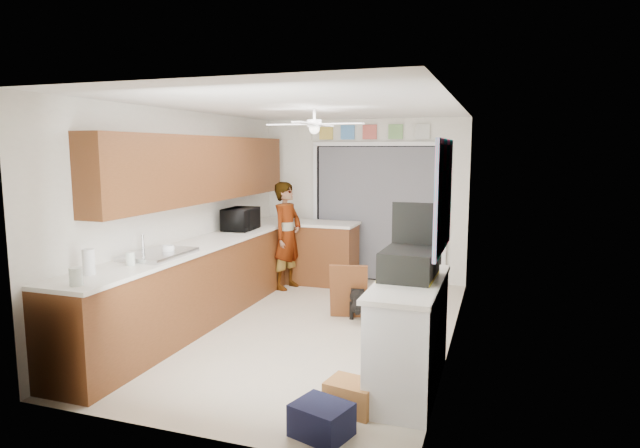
% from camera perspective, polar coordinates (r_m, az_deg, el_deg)
% --- Properties ---
extents(floor, '(5.00, 5.00, 0.00)m').
position_cam_1_polar(floor, '(6.30, -1.19, -10.90)').
color(floor, '#C3B59D').
rests_on(floor, ground).
extents(ceiling, '(5.00, 5.00, 0.00)m').
position_cam_1_polar(ceiling, '(5.98, -1.26, 12.40)').
color(ceiling, white).
rests_on(ceiling, ground).
extents(wall_back, '(3.20, 0.00, 3.20)m').
position_cam_1_polar(wall_back, '(8.39, 4.61, 2.56)').
color(wall_back, white).
rests_on(wall_back, ground).
extents(wall_front, '(3.20, 0.00, 3.20)m').
position_cam_1_polar(wall_front, '(3.79, -14.24, -4.25)').
color(wall_front, white).
rests_on(wall_front, ground).
extents(wall_left, '(0.00, 5.00, 5.00)m').
position_cam_1_polar(wall_left, '(6.73, -14.15, 1.00)').
color(wall_left, white).
rests_on(wall_left, ground).
extents(wall_right, '(0.00, 5.00, 5.00)m').
position_cam_1_polar(wall_right, '(5.68, 14.14, -0.25)').
color(wall_right, white).
rests_on(wall_right, ground).
extents(left_base_cabinets, '(0.60, 4.80, 0.90)m').
position_cam_1_polar(left_base_cabinets, '(6.71, -11.75, -5.88)').
color(left_base_cabinets, brown).
rests_on(left_base_cabinets, floor).
extents(left_countertop, '(0.62, 4.80, 0.04)m').
position_cam_1_polar(left_countertop, '(6.61, -11.79, -1.93)').
color(left_countertop, white).
rests_on(left_countertop, left_base_cabinets).
extents(upper_cabinets, '(0.32, 4.00, 0.80)m').
position_cam_1_polar(upper_cabinets, '(6.77, -12.24, 5.78)').
color(upper_cabinets, brown).
rests_on(upper_cabinets, wall_left).
extents(sink_basin, '(0.50, 0.76, 0.06)m').
position_cam_1_polar(sink_basin, '(5.78, -16.83, -3.17)').
color(sink_basin, silver).
rests_on(sink_basin, left_countertop).
extents(faucet, '(0.03, 0.03, 0.22)m').
position_cam_1_polar(faucet, '(5.88, -18.37, -2.12)').
color(faucet, silver).
rests_on(faucet, left_countertop).
extents(peninsula_base, '(1.00, 0.60, 0.90)m').
position_cam_1_polar(peninsula_base, '(8.17, 0.28, -3.23)').
color(peninsula_base, brown).
rests_on(peninsula_base, floor).
extents(peninsula_top, '(1.04, 0.64, 0.04)m').
position_cam_1_polar(peninsula_top, '(8.09, 0.28, 0.03)').
color(peninsula_top, white).
rests_on(peninsula_top, peninsula_base).
extents(back_opening_recess, '(2.00, 0.06, 2.10)m').
position_cam_1_polar(back_opening_recess, '(8.33, 6.21, 1.11)').
color(back_opening_recess, black).
rests_on(back_opening_recess, wall_back).
extents(curtain_panel, '(1.90, 0.03, 2.05)m').
position_cam_1_polar(curtain_panel, '(8.29, 6.15, 1.08)').
color(curtain_panel, slate).
rests_on(curtain_panel, wall_back).
extents(door_trim_left, '(0.06, 0.04, 2.10)m').
position_cam_1_polar(door_trim_left, '(8.58, -0.50, 1.36)').
color(door_trim_left, white).
rests_on(door_trim_left, wall_back).
extents(door_trim_right, '(0.06, 0.04, 2.10)m').
position_cam_1_polar(door_trim_right, '(8.14, 13.19, 0.79)').
color(door_trim_right, white).
rests_on(door_trim_right, wall_back).
extents(door_trim_head, '(2.10, 0.04, 0.06)m').
position_cam_1_polar(door_trim_head, '(8.24, 6.28, 8.49)').
color(door_trim_head, white).
rests_on(door_trim_head, wall_back).
extents(header_frame_0, '(0.22, 0.02, 0.22)m').
position_cam_1_polar(header_frame_0, '(8.50, 0.66, 9.74)').
color(header_frame_0, gold).
rests_on(header_frame_0, wall_back).
extents(header_frame_1, '(0.22, 0.02, 0.22)m').
position_cam_1_polar(header_frame_1, '(8.40, 2.96, 9.75)').
color(header_frame_1, '#4F8ED4').
rests_on(header_frame_1, wall_back).
extents(header_frame_2, '(0.22, 0.02, 0.22)m').
position_cam_1_polar(header_frame_2, '(8.31, 5.32, 9.74)').
color(header_frame_2, '#C8554B').
rests_on(header_frame_2, wall_back).
extents(header_frame_3, '(0.22, 0.02, 0.22)m').
position_cam_1_polar(header_frame_3, '(8.22, 8.07, 9.72)').
color(header_frame_3, '#73A75F').
rests_on(header_frame_3, wall_back).
extents(header_frame_4, '(0.22, 0.02, 0.22)m').
position_cam_1_polar(header_frame_4, '(8.16, 10.87, 9.67)').
color(header_frame_4, beige).
rests_on(header_frame_4, wall_back).
extents(route66_sign, '(0.22, 0.02, 0.26)m').
position_cam_1_polar(route66_sign, '(8.61, -1.59, 9.71)').
color(route66_sign, silver).
rests_on(route66_sign, wall_back).
extents(right_counter_base, '(0.50, 1.40, 0.90)m').
position_cam_1_polar(right_counter_base, '(4.73, 9.50, -11.75)').
color(right_counter_base, white).
rests_on(right_counter_base, floor).
extents(right_counter_top, '(0.54, 1.44, 0.04)m').
position_cam_1_polar(right_counter_top, '(4.60, 9.51, -6.21)').
color(right_counter_top, white).
rests_on(right_counter_top, right_counter_base).
extents(abstract_painting, '(0.03, 1.15, 0.95)m').
position_cam_1_polar(abstract_painting, '(4.64, 13.05, 2.98)').
color(abstract_painting, '#FA5CA7').
rests_on(abstract_painting, wall_right).
extents(ceiling_fan, '(1.14, 1.14, 0.24)m').
position_cam_1_polar(ceiling_fan, '(6.16, -0.61, 10.60)').
color(ceiling_fan, white).
rests_on(ceiling_fan, ceiling).
extents(microwave, '(0.41, 0.57, 0.30)m').
position_cam_1_polar(microwave, '(7.40, -8.45, 0.53)').
color(microwave, black).
rests_on(microwave, left_countertop).
extents(cup, '(0.15, 0.15, 0.10)m').
position_cam_1_polar(cup, '(5.82, -15.91, -2.70)').
color(cup, white).
rests_on(cup, left_countertop).
extents(jar_a, '(0.14, 0.14, 0.15)m').
position_cam_1_polar(jar_a, '(4.78, -24.58, -5.13)').
color(jar_a, silver).
rests_on(jar_a, left_countertop).
extents(jar_b, '(0.09, 0.09, 0.13)m').
position_cam_1_polar(jar_b, '(5.41, -19.58, -3.51)').
color(jar_b, silver).
rests_on(jar_b, left_countertop).
extents(paper_towel_roll, '(0.12, 0.12, 0.23)m').
position_cam_1_polar(paper_towel_roll, '(5.14, -23.45, -3.73)').
color(paper_towel_roll, white).
rests_on(paper_towel_roll, left_countertop).
extents(suitcase, '(0.45, 0.59, 0.25)m').
position_cam_1_polar(suitcase, '(4.65, 9.49, -4.21)').
color(suitcase, black).
rests_on(suitcase, right_counter_top).
extents(suitcase_rim, '(0.46, 0.59, 0.02)m').
position_cam_1_polar(suitcase_rim, '(4.68, 9.46, -5.53)').
color(suitcase_rim, yellow).
rests_on(suitcase_rim, suitcase).
extents(suitcase_lid, '(0.42, 0.04, 0.50)m').
position_cam_1_polar(suitcase_lid, '(4.89, 10.11, -0.65)').
color(suitcase_lid, black).
rests_on(suitcase_lid, suitcase).
extents(cardboard_box, '(0.43, 0.35, 0.24)m').
position_cam_1_polar(cardboard_box, '(4.41, 3.40, -17.85)').
color(cardboard_box, '#9A6030').
rests_on(cardboard_box, floor).
extents(navy_crate, '(0.47, 0.43, 0.24)m').
position_cam_1_polar(navy_crate, '(4.07, 0.17, -20.15)').
color(navy_crate, black).
rests_on(navy_crate, floor).
extents(cabinet_door_panel, '(0.48, 0.26, 0.67)m').
position_cam_1_polar(cabinet_door_panel, '(6.49, 3.08, -7.19)').
color(cabinet_door_panel, brown).
rests_on(cabinet_door_panel, floor).
extents(man, '(0.48, 0.64, 1.57)m').
position_cam_1_polar(man, '(7.83, -3.54, -1.24)').
color(man, white).
rests_on(man, floor).
extents(dog, '(0.38, 0.60, 0.44)m').
position_cam_1_polar(dog, '(6.64, 3.99, -7.96)').
color(dog, black).
rests_on(dog, floor).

